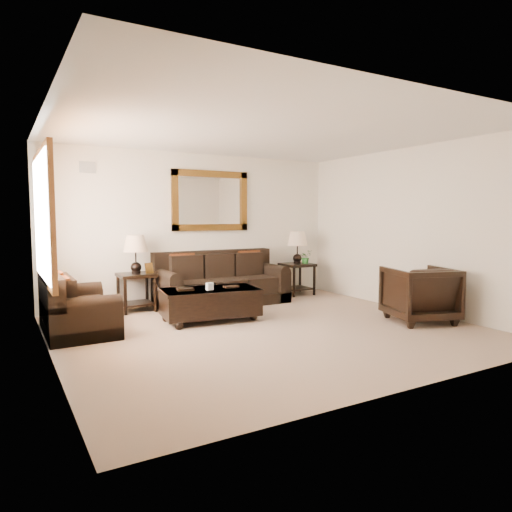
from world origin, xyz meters
TOP-DOWN VIEW (x-y plane):
  - room at (0.00, 0.00)m, footprint 5.51×5.01m
  - window at (-2.70, 0.90)m, footprint 0.07×1.96m
  - mirror at (0.24, 2.47)m, footprint 1.50×0.06m
  - air_vent at (-1.90, 2.48)m, footprint 0.25×0.02m
  - sofa at (0.24, 2.05)m, footprint 2.29×0.99m
  - loveseat at (-2.35, 1.17)m, footprint 0.87×1.46m
  - end_table_left at (-1.24, 2.17)m, footprint 0.57×0.57m
  - end_table_right at (1.99, 2.17)m, footprint 0.57×0.57m
  - coffee_table at (-0.47, 0.91)m, footprint 1.51×0.94m
  - armchair at (2.20, -0.69)m, footprint 1.10×1.07m
  - potted_plant at (2.12, 2.07)m, footprint 0.27×0.30m

SIDE VIEW (x-z plane):
  - loveseat at x=-2.35m, z-range -0.11..0.71m
  - coffee_table at x=-0.47m, z-range 0.00..0.60m
  - sofa at x=0.24m, z-range -0.13..0.81m
  - armchair at x=2.20m, z-range 0.00..0.91m
  - potted_plant at x=2.12m, z-range 0.62..0.83m
  - end_table_left at x=-1.24m, z-range 0.19..1.45m
  - end_table_right at x=1.99m, z-range 0.19..1.45m
  - room at x=0.00m, z-range 0.00..2.71m
  - window at x=-2.70m, z-range 0.72..2.38m
  - mirror at x=0.24m, z-range 1.30..2.40m
  - air_vent at x=-1.90m, z-range 2.26..2.44m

